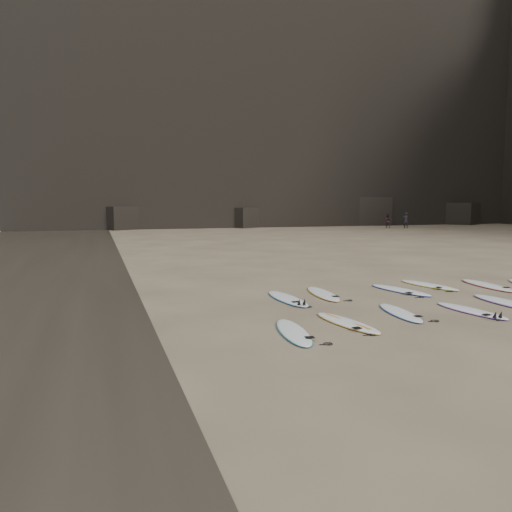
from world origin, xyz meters
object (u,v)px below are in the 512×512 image
at_px(person_a, 406,220).
at_px(surfboard_6, 323,293).
at_px(surfboard_7, 400,290).
at_px(surfboard_4, 509,303).
at_px(surfboard_2, 400,312).
at_px(person_b, 387,221).
at_px(surfboard_3, 471,310).
at_px(surfboard_9, 487,285).
at_px(surfboard_8, 429,285).
at_px(surfboard_1, 347,322).
at_px(surfboard_5, 287,298).
at_px(surfboard_0, 293,332).

bearing_deg(person_a, surfboard_6, 65.85).
bearing_deg(surfboard_7, surfboard_4, -70.70).
bearing_deg(surfboard_2, person_b, 67.08).
relative_size(surfboard_3, person_a, 1.33).
distance_m(surfboard_9, person_b, 40.10).
distance_m(surfboard_8, person_a, 40.85).
distance_m(surfboard_9, person_a, 40.41).
distance_m(surfboard_2, surfboard_9, 6.18).
height_order(surfboard_2, surfboard_4, surfboard_4).
relative_size(surfboard_1, surfboard_6, 0.93).
bearing_deg(surfboard_4, surfboard_7, 123.14).
xyz_separation_m(surfboard_3, surfboard_5, (-4.18, 3.11, 0.01)).
distance_m(surfboard_3, surfboard_7, 3.34).
bearing_deg(surfboard_6, surfboard_5, -157.06).
relative_size(surfboard_3, surfboard_6, 0.92).
bearing_deg(surfboard_4, surfboard_0, -170.19).
bearing_deg(surfboard_4, surfboard_1, -171.94).
height_order(surfboard_5, person_b, person_b).
xyz_separation_m(surfboard_5, person_b, (26.17, 35.67, 0.75)).
distance_m(surfboard_7, person_b, 41.72).
bearing_deg(surfboard_9, surfboard_2, -146.68).
distance_m(surfboard_0, surfboard_6, 4.93).
relative_size(surfboard_5, surfboard_7, 1.03).
xyz_separation_m(surfboard_0, surfboard_7, (5.48, 3.95, 0.00)).
bearing_deg(person_b, surfboard_8, 98.55).
bearing_deg(surfboard_2, surfboard_5, 137.66).
height_order(surfboard_0, surfboard_4, surfboard_4).
bearing_deg(surfboard_7, surfboard_8, 7.36).
height_order(surfboard_2, surfboard_8, surfboard_8).
relative_size(surfboard_6, surfboard_7, 1.00).
bearing_deg(surfboard_2, surfboard_0, -155.22).
bearing_deg(surfboard_7, person_b, 45.61).
bearing_deg(person_b, surfboard_0, 94.02).
height_order(surfboard_1, person_b, person_b).
bearing_deg(person_a, surfboard_2, 69.04).
bearing_deg(surfboard_5, surfboard_6, 14.32).
bearing_deg(surfboard_0, surfboard_8, 41.40).
distance_m(surfboard_1, surfboard_8, 6.82).
xyz_separation_m(surfboard_0, surfboard_6, (2.70, 4.13, 0.00)).
xyz_separation_m(surfboard_9, person_b, (18.49, 35.58, 0.75)).
bearing_deg(surfboard_8, person_a, 45.41).
distance_m(surfboard_2, surfboard_4, 3.77).
xyz_separation_m(surfboard_1, surfboard_7, (3.89, 3.53, 0.00)).
relative_size(surfboard_7, person_b, 1.63).
height_order(surfboard_0, person_a, person_a).
height_order(surfboard_0, surfboard_9, surfboard_9).
height_order(surfboard_4, person_a, person_a).
height_order(surfboard_6, person_b, person_b).
relative_size(surfboard_2, surfboard_5, 0.88).
bearing_deg(surfboard_2, surfboard_4, 10.69).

